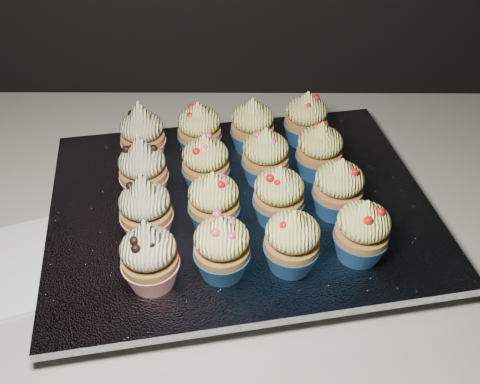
% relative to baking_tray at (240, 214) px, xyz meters
% --- Properties ---
extents(cabinet, '(2.40, 0.60, 0.86)m').
position_rel_baking_tray_xyz_m(cabinet, '(0.04, 0.04, -0.48)').
color(cabinet, black).
rests_on(cabinet, ground).
extents(worktop, '(2.44, 0.64, 0.04)m').
position_rel_baking_tray_xyz_m(worktop, '(0.04, 0.04, -0.03)').
color(worktop, beige).
rests_on(worktop, cabinet).
extents(baking_tray, '(0.50, 0.42, 0.02)m').
position_rel_baking_tray_xyz_m(baking_tray, '(0.00, 0.00, 0.00)').
color(baking_tray, black).
rests_on(baking_tray, worktop).
extents(foil_lining, '(0.55, 0.46, 0.01)m').
position_rel_baking_tray_xyz_m(foil_lining, '(0.00, 0.00, 0.02)').
color(foil_lining, silver).
rests_on(foil_lining, baking_tray).
extents(cupcake_0, '(0.06, 0.06, 0.10)m').
position_rel_baking_tray_xyz_m(cupcake_0, '(-0.10, -0.14, 0.06)').
color(cupcake_0, red).
rests_on(cupcake_0, foil_lining).
extents(cupcake_1, '(0.06, 0.06, 0.08)m').
position_rel_baking_tray_xyz_m(cupcake_1, '(-0.02, -0.12, 0.06)').
color(cupcake_1, navy).
rests_on(cupcake_1, foil_lining).
extents(cupcake_2, '(0.06, 0.06, 0.08)m').
position_rel_baking_tray_xyz_m(cupcake_2, '(0.06, -0.11, 0.06)').
color(cupcake_2, navy).
rests_on(cupcake_2, foil_lining).
extents(cupcake_3, '(0.06, 0.06, 0.08)m').
position_rel_baking_tray_xyz_m(cupcake_3, '(0.14, -0.09, 0.06)').
color(cupcake_3, navy).
rests_on(cupcake_3, foil_lining).
extents(cupcake_4, '(0.06, 0.06, 0.10)m').
position_rel_baking_tray_xyz_m(cupcake_4, '(-0.11, -0.06, 0.06)').
color(cupcake_4, red).
rests_on(cupcake_4, foil_lining).
extents(cupcake_5, '(0.06, 0.06, 0.08)m').
position_rel_baking_tray_xyz_m(cupcake_5, '(-0.03, -0.04, 0.06)').
color(cupcake_5, navy).
rests_on(cupcake_5, foil_lining).
extents(cupcake_6, '(0.06, 0.06, 0.08)m').
position_rel_baking_tray_xyz_m(cupcake_6, '(0.05, -0.03, 0.06)').
color(cupcake_6, navy).
rests_on(cupcake_6, foil_lining).
extents(cupcake_7, '(0.06, 0.06, 0.08)m').
position_rel_baking_tray_xyz_m(cupcake_7, '(0.12, -0.02, 0.06)').
color(cupcake_7, navy).
rests_on(cupcake_7, foil_lining).
extents(cupcake_8, '(0.06, 0.06, 0.10)m').
position_rel_baking_tray_xyz_m(cupcake_8, '(-0.12, 0.02, 0.06)').
color(cupcake_8, red).
rests_on(cupcake_8, foil_lining).
extents(cupcake_9, '(0.06, 0.06, 0.08)m').
position_rel_baking_tray_xyz_m(cupcake_9, '(-0.04, 0.03, 0.06)').
color(cupcake_9, navy).
rests_on(cupcake_9, foil_lining).
extents(cupcake_10, '(0.06, 0.06, 0.08)m').
position_rel_baking_tray_xyz_m(cupcake_10, '(0.03, 0.05, 0.06)').
color(cupcake_10, navy).
rests_on(cupcake_10, foil_lining).
extents(cupcake_11, '(0.06, 0.06, 0.08)m').
position_rel_baking_tray_xyz_m(cupcake_11, '(0.11, 0.06, 0.06)').
color(cupcake_11, navy).
rests_on(cupcake_11, foil_lining).
extents(cupcake_12, '(0.06, 0.06, 0.10)m').
position_rel_baking_tray_xyz_m(cupcake_12, '(-0.14, 0.09, 0.06)').
color(cupcake_12, red).
rests_on(cupcake_12, foil_lining).
extents(cupcake_13, '(0.06, 0.06, 0.08)m').
position_rel_baking_tray_xyz_m(cupcake_13, '(-0.06, 0.11, 0.06)').
color(cupcake_13, navy).
rests_on(cupcake_13, foil_lining).
extents(cupcake_14, '(0.06, 0.06, 0.08)m').
position_rel_baking_tray_xyz_m(cupcake_14, '(0.02, 0.12, 0.06)').
color(cupcake_14, navy).
rests_on(cupcake_14, foil_lining).
extents(cupcake_15, '(0.06, 0.06, 0.08)m').
position_rel_baking_tray_xyz_m(cupcake_15, '(0.10, 0.14, 0.06)').
color(cupcake_15, navy).
rests_on(cupcake_15, foil_lining).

